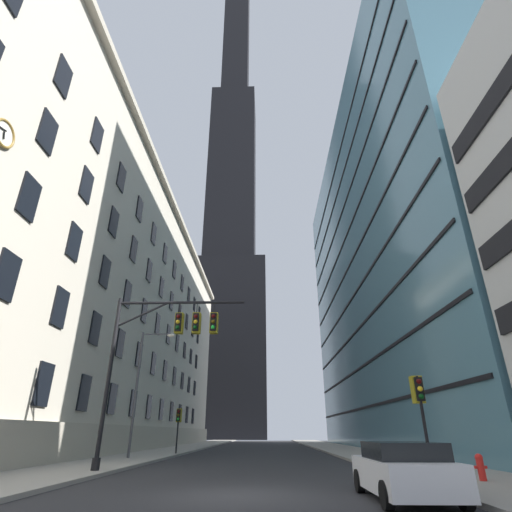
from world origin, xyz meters
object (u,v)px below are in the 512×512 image
traffic_light_near_right (419,395)px  traffic_light_far_left (179,418)px  traffic_signal_mast (170,339)px  fire_hydrant (480,466)px  parked_car (403,470)px  street_lamppost (142,380)px

traffic_light_near_right → traffic_light_far_left: 22.35m
traffic_light_far_left → traffic_signal_mast: bearing=-80.7°
traffic_signal_mast → traffic_light_near_right: 11.56m
traffic_signal_mast → fire_hydrant: bearing=-16.4°
fire_hydrant → parked_car: bearing=-137.9°
street_lamppost → traffic_light_near_right: bearing=-38.8°
parked_car → fire_hydrant: bearing=42.1°
traffic_light_near_right → fire_hydrant: traffic_light_near_right is taller
fire_hydrant → traffic_light_near_right: bearing=149.4°
street_lamppost → parked_car: (12.55, -16.14, -4.33)m
traffic_light_near_right → traffic_signal_mast: bearing=165.7°
traffic_signal_mast → fire_hydrant: traffic_signal_mast is taller
parked_car → traffic_light_far_left: bearing=116.5°
traffic_light_near_right → traffic_light_far_left: (-13.32, 17.94, -0.26)m
traffic_light_far_left → parked_car: (11.03, -22.14, -2.05)m
traffic_light_far_left → street_lamppost: size_ratio=0.40×
fire_hydrant → parked_car: parked_car is taller
traffic_signal_mast → traffic_light_far_left: 15.69m
traffic_light_near_right → fire_hydrant: bearing=-30.6°
street_lamppost → fire_hydrant: (16.27, -12.78, -4.44)m
traffic_signal_mast → street_lamppost: bearing=113.6°
traffic_signal_mast → traffic_light_far_left: traffic_signal_mast is taller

